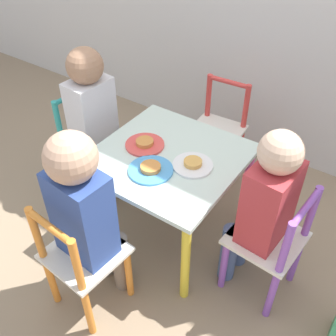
{
  "coord_description": "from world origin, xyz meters",
  "views": [
    {
      "loc": [
        0.73,
        -1.05,
        1.45
      ],
      "look_at": [
        0.0,
        0.0,
        0.38
      ],
      "focal_mm": 42.0,
      "sensor_mm": 36.0,
      "label": 1
    }
  ],
  "objects": [
    {
      "name": "chair_red",
      "position": [
        -0.03,
        0.5,
        0.26
      ],
      "size": [
        0.27,
        0.27,
        0.53
      ],
      "rotation": [
        0.0,
        0.0,
        0.06
      ],
      "color": "silver",
      "rests_on": "ground_plane"
    },
    {
      "name": "plate_front",
      "position": [
        -0.0,
        -0.12,
        0.46
      ],
      "size": [
        0.18,
        0.18,
        0.03
      ],
      "color": "#4C9EE0",
      "rests_on": "kids_table"
    },
    {
      "name": "child_front",
      "position": [
        -0.04,
        -0.44,
        0.49
      ],
      "size": [
        0.21,
        0.22,
        0.8
      ],
      "rotation": [
        0.0,
        0.0,
        -3.22
      ],
      "color": "#7A6B5B",
      "rests_on": "ground_plane"
    },
    {
      "name": "chair_teal",
      "position": [
        -0.5,
        0.04,
        0.26
      ],
      "size": [
        0.28,
        0.28,
        0.53
      ],
      "rotation": [
        0.0,
        0.0,
        1.49
      ],
      "color": "silver",
      "rests_on": "ground_plane"
    },
    {
      "name": "chair_purple",
      "position": [
        0.5,
        -0.04,
        0.26
      ],
      "size": [
        0.28,
        0.28,
        0.53
      ],
      "rotation": [
        0.0,
        0.0,
        -1.65
      ],
      "color": "silver",
      "rests_on": "ground_plane"
    },
    {
      "name": "child_left",
      "position": [
        -0.44,
        0.04,
        0.47
      ],
      "size": [
        0.22,
        0.21,
        0.79
      ],
      "rotation": [
        0.0,
        0.0,
        1.49
      ],
      "color": "#7A6B5B",
      "rests_on": "ground_plane"
    },
    {
      "name": "child_right",
      "position": [
        0.44,
        -0.03,
        0.45
      ],
      "size": [
        0.22,
        0.21,
        0.76
      ],
      "rotation": [
        0.0,
        0.0,
        -1.65
      ],
      "color": "#4C608E",
      "rests_on": "ground_plane"
    },
    {
      "name": "plate_left",
      "position": [
        -0.12,
        0.0,
        0.46
      ],
      "size": [
        0.17,
        0.17,
        0.03
      ],
      "color": "#E54C47",
      "rests_on": "kids_table"
    },
    {
      "name": "plate_right",
      "position": [
        0.12,
        0.0,
        0.46
      ],
      "size": [
        0.16,
        0.16,
        0.03
      ],
      "color": "white",
      "rests_on": "kids_table"
    },
    {
      "name": "ground_plane",
      "position": [
        0.0,
        0.0,
        0.0
      ],
      "size": [
        6.0,
        6.0,
        0.0
      ],
      "primitive_type": "plane",
      "color": "#8C755B"
    },
    {
      "name": "chair_orange",
      "position": [
        -0.04,
        -0.5,
        0.26
      ],
      "size": [
        0.28,
        0.28,
        0.53
      ],
      "rotation": [
        0.0,
        0.0,
        -3.22
      ],
      "color": "silver",
      "rests_on": "ground_plane"
    },
    {
      "name": "kids_table",
      "position": [
        0.0,
        0.0,
        0.38
      ],
      "size": [
        0.59,
        0.59,
        0.45
      ],
      "color": "silver",
      "rests_on": "ground_plane"
    }
  ]
}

